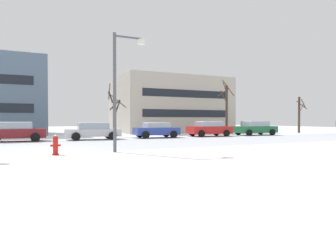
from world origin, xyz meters
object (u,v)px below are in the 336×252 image
Objects in this scene: parked_car_green at (255,128)px; parked_car_blue at (156,130)px; fire_hydrant at (55,145)px; parked_car_maroon at (16,131)px; street_lamp at (120,80)px; parked_car_red at (209,129)px; parked_car_silver at (93,131)px.

parked_car_blue is at bearing 179.63° from parked_car_green.
parked_car_green is at bearing 26.18° from fire_hydrant.
fire_hydrant is 0.22× the size of parked_car_maroon.
street_lamp is at bearing -150.03° from parked_car_green.
fire_hydrant is at bearing -179.51° from street_lamp.
parked_car_red is 0.93× the size of parked_car_green.
parked_car_green is at bearing -0.37° from parked_car_blue.
parked_car_maroon reaches higher than parked_car_silver.
fire_hydrant is 0.21× the size of parked_car_silver.
parked_car_green reaches higher than parked_car_red.
fire_hydrant is at bearing -108.58° from parked_car_silver.
parked_car_red is 5.56m from parked_car_green.
street_lamp is 19.79m from parked_car_green.
parked_car_maroon is at bearing 102.83° from fire_hydrant.
fire_hydrant is 17.50m from parked_car_red.
parked_car_maroon is at bearing 179.69° from parked_car_blue.
street_lamp reaches higher than fire_hydrant.
parked_car_red is (14.40, 9.93, 0.29)m from fire_hydrant.
parked_car_green is at bearing 29.97° from street_lamp.
parked_car_maroon reaches higher than fire_hydrant.
parked_car_silver is at bearing 88.21° from street_lamp.
street_lamp is at bearing 0.49° from fire_hydrant.
parked_car_green is (16.67, 0.02, 0.04)m from parked_car_silver.
parked_car_green reaches higher than fire_hydrant.
parked_car_maroon is (-2.26, 9.94, 0.28)m from fire_hydrant.
parked_car_green reaches higher than parked_car_maroon.
fire_hydrant is 22.24m from parked_car_green.
parked_car_silver is 0.95× the size of parked_car_green.
parked_car_green is (19.96, 9.81, 0.30)m from fire_hydrant.
street_lamp reaches higher than parked_car_maroon.
street_lamp is 1.39× the size of parked_car_maroon.
parked_car_red reaches higher than parked_car_blue.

